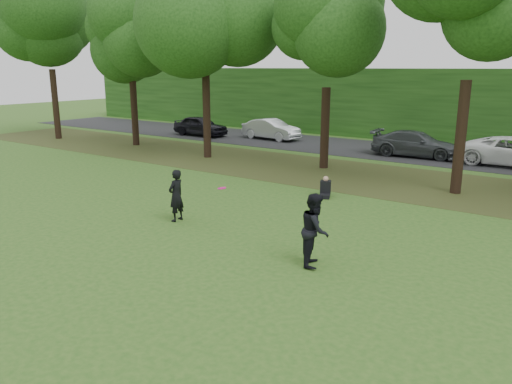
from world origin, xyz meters
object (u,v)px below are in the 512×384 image
frisbee (222,188)px  player_left (176,196)px  player_right (315,230)px  seated_person (325,189)px

frisbee → player_left: bearing=177.2°
player_left → frisbee: size_ratio=6.05×
player_left → frisbee: 2.17m
player_right → seated_person: player_right is taller
player_right → player_left: bearing=59.9°
player_left → seated_person: player_left is taller
player_left → player_right: (5.73, -0.72, 0.09)m
player_right → frisbee: size_ratio=6.63×
player_left → seated_person: 6.45m
player_right → seated_person: size_ratio=2.35×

